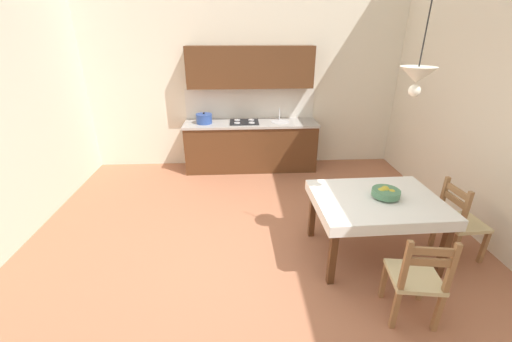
{
  "coord_description": "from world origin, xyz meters",
  "views": [
    {
      "loc": [
        -0.14,
        -2.92,
        2.45
      ],
      "look_at": [
        0.05,
        0.37,
        1.0
      ],
      "focal_mm": 22.59,
      "sensor_mm": 36.0,
      "label": 1
    }
  ],
  "objects_px": {
    "dining_chair_window_side": "(460,222)",
    "fruit_bowl": "(386,193)",
    "dining_table": "(376,207)",
    "kitchen_cabinetry": "(250,124)",
    "dining_chair_camera_side": "(416,279)",
    "pendant_lamp": "(417,76)"
  },
  "relations": [
    {
      "from": "dining_chair_window_side",
      "to": "pendant_lamp",
      "type": "height_order",
      "value": "pendant_lamp"
    },
    {
      "from": "dining_chair_window_side",
      "to": "dining_chair_camera_side",
      "type": "bearing_deg",
      "value": -138.32
    },
    {
      "from": "dining_table",
      "to": "dining_chair_window_side",
      "type": "height_order",
      "value": "dining_chair_window_side"
    },
    {
      "from": "dining_table",
      "to": "dining_chair_camera_side",
      "type": "distance_m",
      "value": 0.93
    },
    {
      "from": "kitchen_cabinetry",
      "to": "fruit_bowl",
      "type": "distance_m",
      "value": 3.04
    },
    {
      "from": "kitchen_cabinetry",
      "to": "dining_table",
      "type": "distance_m",
      "value": 3.01
    },
    {
      "from": "dining_table",
      "to": "dining_chair_window_side",
      "type": "distance_m",
      "value": 1.0
    },
    {
      "from": "fruit_bowl",
      "to": "dining_table",
      "type": "bearing_deg",
      "value": -175.94
    },
    {
      "from": "dining_chair_window_side",
      "to": "fruit_bowl",
      "type": "height_order",
      "value": "dining_chair_window_side"
    },
    {
      "from": "fruit_bowl",
      "to": "pendant_lamp",
      "type": "height_order",
      "value": "pendant_lamp"
    },
    {
      "from": "dining_table",
      "to": "pendant_lamp",
      "type": "bearing_deg",
      "value": -55.93
    },
    {
      "from": "dining_chair_window_side",
      "to": "pendant_lamp",
      "type": "bearing_deg",
      "value": -174.21
    },
    {
      "from": "dining_chair_window_side",
      "to": "pendant_lamp",
      "type": "distance_m",
      "value": 1.85
    },
    {
      "from": "pendant_lamp",
      "to": "kitchen_cabinetry",
      "type": "bearing_deg",
      "value": 115.82
    },
    {
      "from": "kitchen_cabinetry",
      "to": "pendant_lamp",
      "type": "height_order",
      "value": "pendant_lamp"
    },
    {
      "from": "fruit_bowl",
      "to": "kitchen_cabinetry",
      "type": "bearing_deg",
      "value": 116.85
    },
    {
      "from": "dining_table",
      "to": "dining_chair_window_side",
      "type": "bearing_deg",
      "value": -3.23
    },
    {
      "from": "kitchen_cabinetry",
      "to": "dining_chair_camera_side",
      "type": "distance_m",
      "value": 3.88
    },
    {
      "from": "dining_table",
      "to": "kitchen_cabinetry",
      "type": "bearing_deg",
      "value": 115.34
    },
    {
      "from": "dining_table",
      "to": "dining_chair_camera_side",
      "type": "relative_size",
      "value": 1.5
    },
    {
      "from": "kitchen_cabinetry",
      "to": "dining_table",
      "type": "height_order",
      "value": "kitchen_cabinetry"
    },
    {
      "from": "dining_table",
      "to": "dining_chair_window_side",
      "type": "relative_size",
      "value": 1.5
    }
  ]
}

